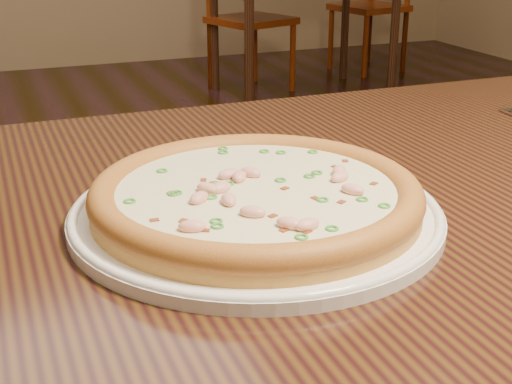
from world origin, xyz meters
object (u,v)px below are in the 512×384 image
object	(u,v)px
pizza	(256,195)
chair_d	(375,6)
chair_c	(244,20)
hero_table	(336,267)
plate	(256,212)

from	to	relation	value
pizza	chair_d	world-z (taller)	chair_d
chair_c	chair_d	bearing A→B (deg)	16.15
chair_d	hero_table	bearing A→B (deg)	-121.10
chair_c	chair_d	size ratio (longest dim) A/B	1.00
hero_table	plate	bearing A→B (deg)	-157.38
hero_table	pizza	world-z (taller)	pizza
hero_table	chair_c	distance (m)	3.63
plate	pizza	distance (m)	0.02
pizza	chair_c	bearing A→B (deg)	69.62
chair_c	chair_d	distance (m)	1.13
pizza	chair_c	size ratio (longest dim) A/B	0.34
hero_table	pizza	xyz separation A→B (m)	(-0.12, -0.05, 0.13)
hero_table	chair_c	xyz separation A→B (m)	(1.17, 3.42, -0.21)
hero_table	chair_d	world-z (taller)	chair_d
hero_table	pizza	distance (m)	0.18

